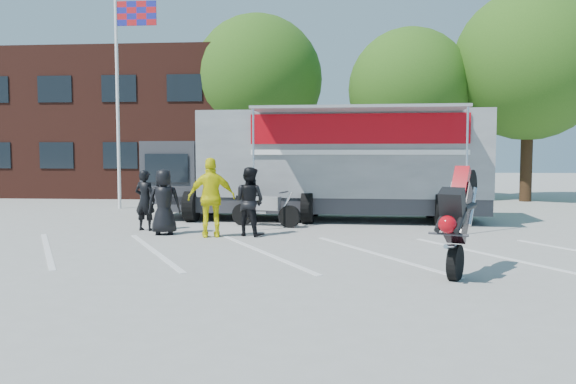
# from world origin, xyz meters

# --- Properties ---
(ground) EXTENTS (100.00, 100.00, 0.00)m
(ground) POSITION_xyz_m (0.00, 0.00, 0.00)
(ground) COLOR #9E9E99
(ground) RESTS_ON ground
(parking_bay_lines) EXTENTS (18.09, 13.33, 0.01)m
(parking_bay_lines) POSITION_xyz_m (0.00, 1.00, 0.01)
(parking_bay_lines) COLOR white
(parking_bay_lines) RESTS_ON ground
(office_building) EXTENTS (18.00, 8.00, 7.00)m
(office_building) POSITION_xyz_m (-10.00, 18.00, 3.50)
(office_building) COLOR #481F17
(office_building) RESTS_ON ground
(flagpole) EXTENTS (1.61, 0.12, 8.00)m
(flagpole) POSITION_xyz_m (-6.24, 10.00, 5.05)
(flagpole) COLOR white
(flagpole) RESTS_ON ground
(tree_left) EXTENTS (6.12, 6.12, 8.64)m
(tree_left) POSITION_xyz_m (-2.00, 16.00, 5.57)
(tree_left) COLOR #382314
(tree_left) RESTS_ON ground
(tree_mid) EXTENTS (5.44, 5.44, 7.68)m
(tree_mid) POSITION_xyz_m (5.00, 15.00, 4.94)
(tree_mid) COLOR #382314
(tree_mid) RESTS_ON ground
(tree_right) EXTENTS (6.46, 6.46, 9.12)m
(tree_right) POSITION_xyz_m (10.00, 14.50, 5.88)
(tree_right) COLOR #382314
(tree_right) RESTS_ON ground
(transporter_truck) EXTENTS (10.90, 5.61, 3.40)m
(transporter_truck) POSITION_xyz_m (1.41, 7.02, 0.00)
(transporter_truck) COLOR #909498
(transporter_truck) RESTS_ON ground
(parked_motorcycle) EXTENTS (2.27, 1.32, 1.13)m
(parked_motorcycle) POSITION_xyz_m (-0.29, 5.22, 0.00)
(parked_motorcycle) COLOR #B5B5BA
(parked_motorcycle) RESTS_ON ground
(stunt_bike_rider) EXTENTS (1.50, 1.93, 2.05)m
(stunt_bike_rider) POSITION_xyz_m (3.99, -0.68, 0.00)
(stunt_bike_rider) COLOR black
(stunt_bike_rider) RESTS_ON ground
(spectator_leather_a) EXTENTS (0.93, 0.71, 1.71)m
(spectator_leather_a) POSITION_xyz_m (-2.71, 3.42, 0.86)
(spectator_leather_a) COLOR black
(spectator_leather_a) RESTS_ON ground
(spectator_leather_b) EXTENTS (0.68, 0.52, 1.66)m
(spectator_leather_b) POSITION_xyz_m (-3.46, 4.12, 0.83)
(spectator_leather_b) COLOR black
(spectator_leather_b) RESTS_ON ground
(spectator_leather_c) EXTENTS (1.05, 0.96, 1.76)m
(spectator_leather_c) POSITION_xyz_m (-0.48, 3.42, 0.88)
(spectator_leather_c) COLOR black
(spectator_leather_c) RESTS_ON ground
(spectator_hivis) EXTENTS (1.26, 0.77, 2.00)m
(spectator_hivis) POSITION_xyz_m (-1.39, 3.08, 1.00)
(spectator_hivis) COLOR yellow
(spectator_hivis) RESTS_ON ground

